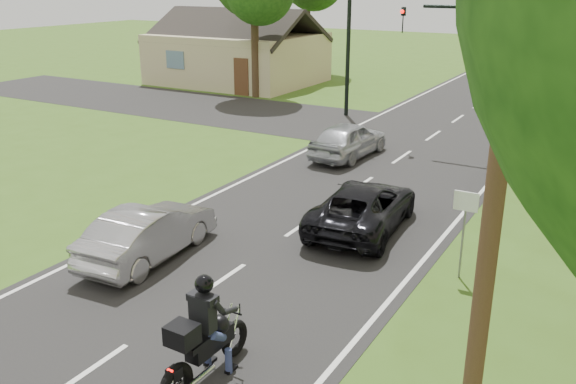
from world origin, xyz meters
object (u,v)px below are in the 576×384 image
(motorcycle_rider, at_px, (203,341))
(dark_suv, at_px, (363,207))
(sign_white, at_px, (465,214))
(silver_sedan, at_px, (149,232))
(silver_suv, at_px, (349,139))
(traffic_signal, at_px, (513,49))
(utility_pole_near, at_px, (506,104))
(sign_green, at_px, (535,139))

(motorcycle_rider, xyz_separation_m, dark_suv, (-0.39, 7.66, -0.14))
(sign_white, bearing_deg, silver_sedan, -158.19)
(dark_suv, distance_m, silver_suv, 7.25)
(traffic_signal, height_order, sign_white, traffic_signal)
(traffic_signal, bearing_deg, utility_pole_near, -79.86)
(utility_pole_near, bearing_deg, dark_suv, 125.21)
(motorcycle_rider, relative_size, silver_sedan, 0.58)
(silver_suv, xyz_separation_m, sign_green, (6.74, 0.00, 0.88))
(silver_suv, distance_m, utility_pole_near, 15.88)
(motorcycle_rider, bearing_deg, utility_pole_near, 15.39)
(dark_suv, xyz_separation_m, utility_pole_near, (4.64, -6.58, 4.43))
(traffic_signal, bearing_deg, sign_green, -62.62)
(traffic_signal, relative_size, sign_green, 3.00)
(dark_suv, distance_m, traffic_signal, 10.20)
(silver_sedan, bearing_deg, sign_green, -128.31)
(sign_white, height_order, sign_green, same)
(silver_suv, xyz_separation_m, utility_pole_near, (8.04, -12.98, 4.37))
(dark_suv, height_order, silver_sedan, silver_sedan)
(motorcycle_rider, xyz_separation_m, sign_green, (2.96, 14.06, 0.81))
(dark_suv, xyz_separation_m, sign_white, (3.14, -1.60, 0.94))
(silver_sedan, height_order, silver_suv, silver_suv)
(dark_suv, bearing_deg, silver_sedan, 43.39)
(motorcycle_rider, xyz_separation_m, sign_white, (2.76, 6.06, 0.81))
(motorcycle_rider, bearing_deg, traffic_signal, 86.53)
(silver_suv, height_order, utility_pole_near, utility_pole_near)
(silver_sedan, height_order, traffic_signal, traffic_signal)
(dark_suv, xyz_separation_m, silver_suv, (-3.40, 6.40, 0.06))
(silver_sedan, bearing_deg, sign_white, -162.89)
(utility_pole_near, relative_size, sign_white, 4.71)
(utility_pole_near, height_order, sign_green, utility_pole_near)
(silver_suv, bearing_deg, traffic_signal, -146.88)
(dark_suv, relative_size, traffic_signal, 0.72)
(silver_sedan, relative_size, sign_white, 1.91)
(dark_suv, xyz_separation_m, traffic_signal, (1.78, 9.42, 3.48))
(motorcycle_rider, bearing_deg, dark_suv, 94.09)
(silver_suv, height_order, sign_green, sign_green)
(dark_suv, relative_size, sign_green, 2.17)
(motorcycle_rider, relative_size, sign_green, 1.10)
(sign_green, bearing_deg, silver_suv, -179.99)
(silver_sedan, height_order, utility_pole_near, utility_pole_near)
(silver_suv, relative_size, sign_green, 1.94)
(traffic_signal, bearing_deg, dark_suv, -100.71)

